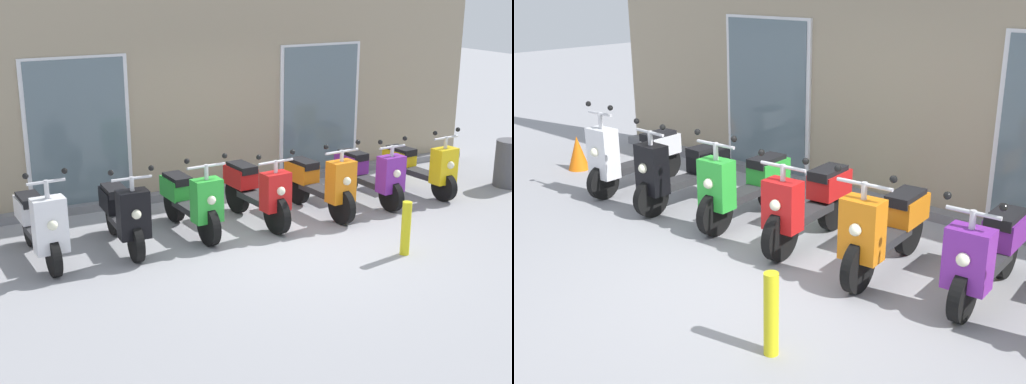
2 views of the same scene
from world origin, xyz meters
TOP-DOWN VIEW (x-y plane):
  - ground_plane at (0.00, 0.00)m, footprint 40.00×40.00m
  - storefront_facade at (0.00, 2.81)m, footprint 10.40×0.50m
  - scooter_white at (-3.03, 0.92)m, footprint 0.51×1.62m
  - scooter_black at (-1.98, 0.88)m, footprint 0.57×1.54m
  - scooter_green at (-1.00, 1.00)m, footprint 0.61×1.62m
  - scooter_red at (-0.02, 0.95)m, footprint 0.61×1.61m
  - scooter_orange at (0.99, 0.88)m, footprint 0.63×1.62m
  - scooter_purple at (1.98, 1.01)m, footprint 0.54×1.56m
  - curb_bollard at (1.10, -0.97)m, footprint 0.12×0.12m
  - traffic_cone at (-4.46, 0.96)m, footprint 0.32×0.32m

SIDE VIEW (x-z plane):
  - ground_plane at x=0.00m, z-range 0.00..0.00m
  - traffic_cone at x=-4.46m, z-range 0.00..0.52m
  - curb_bollard at x=1.10m, z-range 0.00..0.70m
  - scooter_purple at x=1.98m, z-range -0.10..1.02m
  - scooter_green at x=-1.00m, z-range -0.13..1.07m
  - scooter_black at x=-1.98m, z-range -0.12..1.07m
  - scooter_red at x=-0.02m, z-range -0.09..1.05m
  - scooter_orange at x=0.99m, z-range -0.11..1.07m
  - scooter_white at x=-3.03m, z-range -0.15..1.13m
  - storefront_facade at x=0.00m, z-range -0.07..3.93m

